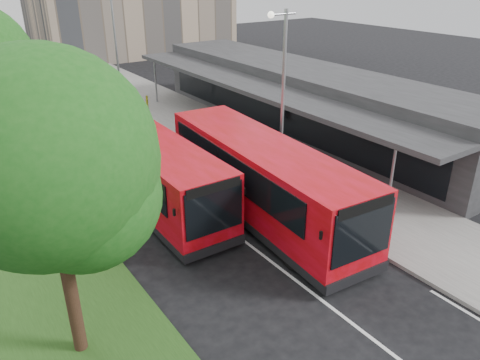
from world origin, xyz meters
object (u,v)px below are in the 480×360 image
object	(u,v)px
bus_main	(263,180)
tree_near	(47,172)
litter_bin	(212,128)
bollard	(147,102)
car_near	(36,62)
lamp_post_near	(282,91)
lamp_post_far	(114,38)
bus_second	(151,170)

from	to	relation	value
bus_main	tree_near	bearing A→B (deg)	-155.89
litter_bin	bollard	distance (m)	7.81
litter_bin	car_near	bearing A→B (deg)	97.61
bus_main	litter_bin	size ratio (longest dim) A/B	14.45
lamp_post_near	lamp_post_far	world-z (taller)	same
bus_second	bollard	xyz separation A→B (m)	(6.02, 13.80, -0.96)
tree_near	bus_main	world-z (taller)	tree_near
lamp_post_far	tree_near	bearing A→B (deg)	-114.04
bus_second	car_near	size ratio (longest dim) A/B	2.77
lamp_post_far	litter_bin	bearing A→B (deg)	-83.95
lamp_post_far	lamp_post_near	bearing A→B (deg)	-90.00
litter_bin	bollard	bearing A→B (deg)	95.95
tree_near	lamp_post_near	world-z (taller)	tree_near
tree_near	litter_bin	xyz separation A→B (m)	(12.39, 13.03, -4.85)
lamp_post_near	bus_main	xyz separation A→B (m)	(-2.32, -1.76, -3.03)
lamp_post_far	bus_main	size ratio (longest dim) A/B	0.68
bus_main	lamp_post_far	bearing A→B (deg)	88.11
lamp_post_near	bollard	distance (m)	16.38
bus_main	bus_second	size ratio (longest dim) A/B	1.08
tree_near	lamp_post_far	size ratio (longest dim) A/B	1.05
bollard	car_near	bearing A→B (deg)	98.23
lamp_post_near	lamp_post_far	xyz separation A→B (m)	(0.00, 20.00, 0.00)
tree_near	litter_bin	bearing A→B (deg)	46.43
tree_near	bus_main	bearing A→B (deg)	19.92
lamp_post_far	bus_main	bearing A→B (deg)	-96.09
bollard	litter_bin	bearing A→B (deg)	-84.05
tree_near	car_near	bearing A→B (deg)	78.26
lamp_post_far	bus_main	distance (m)	22.09
tree_near	bus_second	xyz separation A→B (m)	(5.56, 7.00, -3.84)
bus_second	litter_bin	world-z (taller)	bus_second
tree_near	litter_bin	world-z (taller)	tree_near
tree_near	bollard	distance (m)	24.28
bus_main	bus_second	bearing A→B (deg)	134.69
tree_near	litter_bin	distance (m)	18.62
lamp_post_far	car_near	world-z (taller)	lamp_post_far
bollard	car_near	distance (m)	20.82
car_near	tree_near	bearing A→B (deg)	-123.74
lamp_post_near	litter_bin	bearing A→B (deg)	81.11
bus_main	bus_second	xyz separation A→B (m)	(-3.25, 3.80, -0.11)
litter_bin	car_near	distance (m)	28.63
tree_near	bollard	size ratio (longest dim) A/B	9.07
tree_near	bus_main	size ratio (longest dim) A/B	0.71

